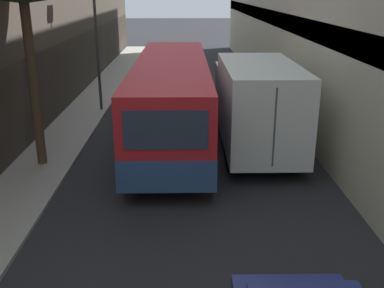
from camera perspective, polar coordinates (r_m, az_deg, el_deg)
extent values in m
plane|color=#232326|center=(13.96, -0.50, -2.86)|extent=(150.00, 150.00, 0.00)
cube|color=#9E998E|center=(14.63, -18.56, -2.64)|extent=(1.88, 60.00, 0.10)
cube|color=#333D47|center=(13.89, 19.87, 12.54)|extent=(1.08, 60.00, 0.70)
cube|color=red|center=(16.22, -2.58, 6.32)|extent=(2.48, 11.34, 2.43)
cube|color=#2D4C7A|center=(16.42, -2.54, 3.63)|extent=(2.50, 11.37, 0.85)
cube|color=#2D3847|center=(16.15, -2.60, 7.58)|extent=(2.51, 10.44, 0.78)
cube|color=#2D3847|center=(10.62, -3.38, 1.77)|extent=(2.03, 0.04, 0.97)
cylinder|color=black|center=(19.96, -5.42, 5.33)|extent=(0.24, 1.00, 1.00)
cylinder|color=black|center=(19.91, 0.87, 5.38)|extent=(0.24, 1.00, 1.00)
cylinder|color=black|center=(13.27, -7.60, -1.93)|extent=(0.24, 1.00, 1.00)
cylinder|color=black|center=(13.19, 1.85, -1.89)|extent=(0.24, 1.00, 1.00)
cube|color=silver|center=(18.31, 6.63, 6.87)|extent=(2.21, 2.06, 1.95)
cube|color=silver|center=(14.70, 8.49, 5.03)|extent=(2.31, 5.29, 2.58)
cube|color=#4C4C4C|center=(12.19, 10.44, 1.99)|extent=(0.05, 0.02, 2.20)
cylinder|color=black|center=(18.42, 3.31, 4.14)|extent=(0.22, 0.96, 0.96)
cylinder|color=black|center=(18.69, 9.69, 4.12)|extent=(0.22, 0.96, 0.96)
cylinder|color=black|center=(13.55, 4.87, -1.46)|extent=(0.22, 0.96, 0.96)
cylinder|color=black|center=(13.91, 13.41, -1.37)|extent=(0.22, 0.96, 0.96)
cylinder|color=#38383D|center=(20.11, -12.00, 12.71)|extent=(0.12, 0.12, 6.05)
cylinder|color=#4C3823|center=(14.03, -19.59, 8.12)|extent=(0.28, 0.28, 5.42)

